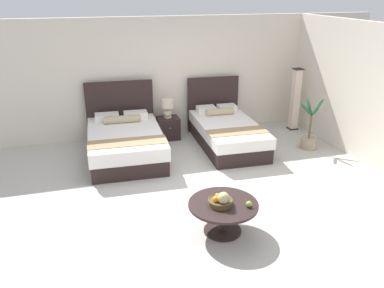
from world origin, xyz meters
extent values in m
cube|color=beige|center=(0.00, 0.00, -0.01)|extent=(10.18, 9.29, 0.02)
cube|color=beige|center=(0.00, 2.84, 1.28)|extent=(10.18, 0.12, 2.56)
cube|color=silver|center=(3.29, 0.40, 1.28)|extent=(0.12, 4.89, 2.56)
cube|color=black|center=(-1.06, 1.58, 0.15)|extent=(1.42, 2.11, 0.30)
cube|color=white|center=(-1.06, 1.58, 0.42)|extent=(1.46, 2.15, 0.25)
cube|color=black|center=(-1.02, 2.64, 0.64)|extent=(1.43, 0.11, 1.29)
cube|color=white|center=(-1.33, 2.36, 0.62)|extent=(0.49, 0.32, 0.14)
cube|color=white|center=(-0.73, 2.34, 0.62)|extent=(0.49, 0.32, 0.14)
cylinder|color=tan|center=(-1.04, 2.11, 0.62)|extent=(0.74, 0.18, 0.15)
cube|color=#A1815C|center=(-1.08, 0.98, 0.55)|extent=(1.42, 0.49, 0.01)
cube|color=black|center=(1.06, 1.58, 0.15)|extent=(1.18, 2.16, 0.30)
cube|color=white|center=(1.06, 1.58, 0.41)|extent=(1.22, 2.20, 0.22)
cube|color=black|center=(1.10, 2.67, 0.62)|extent=(1.19, 0.10, 1.25)
cube|color=white|center=(0.84, 2.39, 0.59)|extent=(0.41, 0.31, 0.14)
cube|color=white|center=(1.33, 2.37, 0.59)|extent=(0.41, 0.31, 0.14)
cylinder|color=tan|center=(1.08, 2.14, 0.60)|extent=(0.61, 0.17, 0.15)
cube|color=#A1815C|center=(1.04, 1.03, 0.53)|extent=(1.18, 0.48, 0.01)
cube|color=black|center=(-0.03, 2.37, 0.24)|extent=(0.47, 0.39, 0.48)
sphere|color=tan|center=(-0.03, 2.17, 0.31)|extent=(0.02, 0.02, 0.02)
cylinder|color=beige|center=(-0.03, 2.39, 0.49)|extent=(0.17, 0.17, 0.02)
ellipsoid|color=beige|center=(-0.03, 2.39, 0.58)|extent=(0.18, 0.18, 0.16)
cylinder|color=#99844C|center=(-0.03, 2.39, 0.68)|extent=(0.02, 0.02, 0.04)
cylinder|color=beige|center=(-0.03, 2.39, 0.80)|extent=(0.27, 0.27, 0.19)
cylinder|color=black|center=(-0.10, -1.30, 0.01)|extent=(0.52, 0.52, 0.02)
cylinder|color=black|center=(-0.10, -1.30, 0.20)|extent=(0.10, 0.10, 0.40)
cylinder|color=black|center=(-0.10, -1.30, 0.42)|extent=(0.94, 0.94, 0.04)
cylinder|color=brown|center=(-0.16, -1.32, 0.47)|extent=(0.31, 0.31, 0.07)
torus|color=brown|center=(-0.16, -1.32, 0.51)|extent=(0.33, 0.33, 0.02)
sphere|color=gold|center=(-0.09, -1.30, 0.54)|extent=(0.08, 0.08, 0.08)
sphere|color=gold|center=(-0.17, -1.25, 0.54)|extent=(0.07, 0.07, 0.07)
sphere|color=orange|center=(-0.22, -1.34, 0.54)|extent=(0.08, 0.08, 0.08)
sphere|color=#CCBB7B|center=(-0.14, -1.39, 0.57)|extent=(0.16, 0.16, 0.16)
sphere|color=#8AB53A|center=(0.19, -1.48, 0.48)|extent=(0.08, 0.08, 0.08)
cube|color=#302024|center=(2.93, 2.19, 0.01)|extent=(0.20, 0.20, 0.03)
cube|color=beige|center=(2.93, 2.19, 0.72)|extent=(0.16, 0.16, 1.38)
cube|color=#302024|center=(2.93, 2.19, 1.42)|extent=(0.20, 0.20, 0.02)
cylinder|color=tan|center=(2.64, 1.03, 0.11)|extent=(0.32, 0.32, 0.22)
cylinder|color=brown|center=(2.64, 1.03, 0.47)|extent=(0.04, 0.04, 0.49)
ellipsoid|color=#275735|center=(2.76, 1.05, 0.87)|extent=(0.30, 0.09, 0.37)
ellipsoid|color=#275735|center=(2.64, 1.14, 0.86)|extent=(0.06, 0.27, 0.33)
ellipsoid|color=#275735|center=(2.51, 1.03, 0.85)|extent=(0.31, 0.06, 0.31)
ellipsoid|color=#275735|center=(2.65, 0.92, 0.84)|extent=(0.07, 0.26, 0.31)
camera|label=1|loc=(-1.76, -5.57, 3.12)|focal=36.71mm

